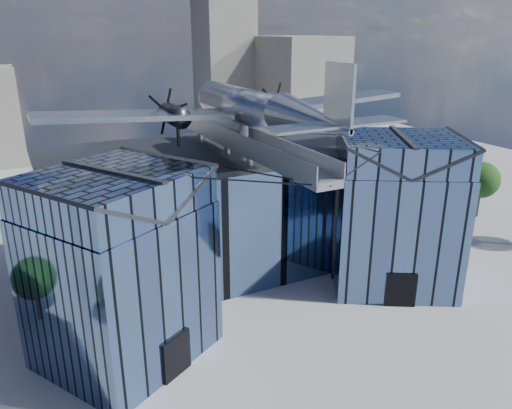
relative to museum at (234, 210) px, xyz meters
name	(u,v)px	position (x,y,z in m)	size (l,w,h in m)	color
ground_plane	(268,305)	(0.00, -5.82, -5.54)	(120.00, 120.00, 0.00)	gray
museum	(234,210)	(0.00, 0.00, 0.00)	(32.88, 24.50, 17.60)	#476292
bg_towers	(122,92)	(1.45, 44.67, 4.47)	(77.00, 24.50, 26.00)	slate
tree_side_e	(481,180)	(28.70, 0.16, -1.45)	(4.40, 4.40, 6.04)	black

